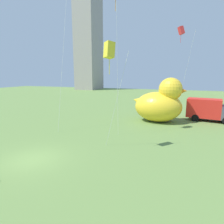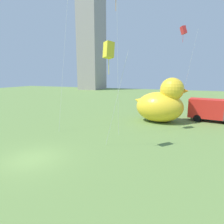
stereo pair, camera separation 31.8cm
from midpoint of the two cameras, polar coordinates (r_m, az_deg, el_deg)
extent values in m
plane|color=olive|center=(15.22, -22.90, -12.82)|extent=(140.00, 140.00, 0.00)
ellipsoid|color=yellow|center=(25.11, 13.10, 1.51)|extent=(5.85, 4.32, 3.81)
sphere|color=yellow|center=(24.70, 16.56, 6.46)|extent=(2.85, 2.85, 2.85)
cone|color=orange|center=(24.64, 19.52, 5.94)|extent=(1.28, 1.28, 1.28)
cone|color=yellow|center=(25.49, 7.50, 3.29)|extent=(1.75, 1.53, 1.84)
cube|color=red|center=(27.71, 25.23, 1.08)|extent=(4.32, 2.81, 2.40)
cylinder|color=black|center=(27.98, 23.32, -1.19)|extent=(1.20, 2.50, 0.90)
cube|color=#9E938C|center=(82.26, -7.07, 20.31)|extent=(7.99, 10.59, 38.67)
cylinder|color=silver|center=(32.28, 20.65, 10.67)|extent=(1.94, 2.02, 12.25)
cube|color=red|center=(31.99, 19.51, 21.81)|extent=(1.13, 0.87, 1.30)
cylinder|color=red|center=(31.82, 19.40, 20.23)|extent=(0.04, 0.04, 1.60)
cylinder|color=silver|center=(18.37, 1.07, 13.05)|extent=(0.11, 0.48, 13.16)
cylinder|color=orange|center=(19.54, 0.47, 29.92)|extent=(0.04, 0.04, 1.60)
cylinder|color=silver|center=(15.22, 0.71, 3.05)|extent=(2.03, 0.41, 7.64)
cube|color=yellow|center=(14.32, -1.48, 17.86)|extent=(0.84, 1.02, 1.23)
cylinder|color=yellow|center=(14.24, -1.46, 14.26)|extent=(0.04, 0.04, 1.60)
cylinder|color=silver|center=(22.36, -14.43, 20.96)|extent=(0.14, 3.95, 19.83)
camera|label=1|loc=(0.16, -90.54, -0.11)|focal=30.90mm
camera|label=2|loc=(0.16, 89.46, 0.11)|focal=30.90mm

